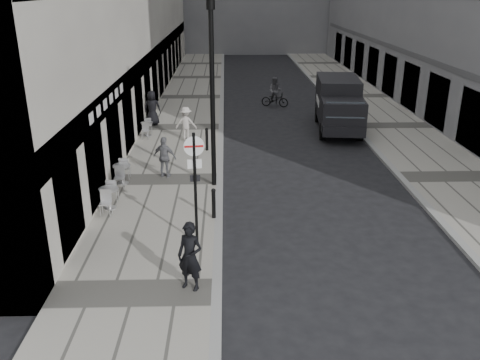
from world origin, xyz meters
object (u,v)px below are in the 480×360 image
at_px(sign_post, 195,174).
at_px(panel_van, 339,102).
at_px(walking_man, 190,256).
at_px(lamppost, 212,87).
at_px(cyclist, 275,95).

relative_size(sign_post, panel_van, 0.58).
xyz_separation_m(walking_man, sign_post, (0.02, 2.37, 1.22)).
xyz_separation_m(sign_post, lamppost, (0.40, 4.49, 1.54)).
bearing_deg(cyclist, panel_van, -44.19).
bearing_deg(sign_post, walking_man, -97.38).
relative_size(panel_van, cyclist, 3.11).
height_order(sign_post, lamppost, lamppost).
xyz_separation_m(walking_man, cyclist, (3.90, 20.21, -0.28)).
bearing_deg(lamppost, walking_man, -93.54).
bearing_deg(panel_van, lamppost, -122.20).
bearing_deg(sign_post, cyclist, 70.92).
distance_m(sign_post, panel_van, 14.09).
relative_size(sign_post, cyclist, 1.79).
distance_m(sign_post, cyclist, 18.32).
relative_size(walking_man, lamppost, 0.27).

